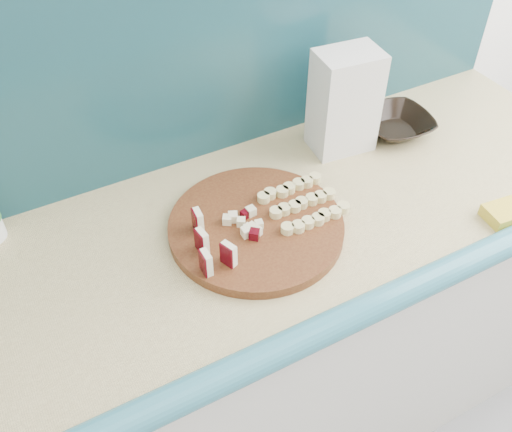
{
  "coord_description": "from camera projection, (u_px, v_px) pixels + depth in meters",
  "views": [
    {
      "loc": [
        -0.11,
        0.73,
        1.78
      ],
      "look_at": [
        0.3,
        1.48,
        0.95
      ],
      "focal_mm": 40.0,
      "sensor_mm": 36.0,
      "label": 1
    }
  ],
  "objects": [
    {
      "name": "banana_slices",
      "position": [
        302.0,
        203.0,
        1.24
      ],
      "size": [
        0.16,
        0.14,
        0.02
      ],
      "color": "#DBCD86",
      "rests_on": "cutting_board"
    },
    {
      "name": "backsplash",
      "position": [
        101.0,
        85.0,
        1.17
      ],
      "size": [
        2.2,
        0.02,
        0.5
      ],
      "primitive_type": "cube",
      "color": "teal",
      "rests_on": "kitchen_counter"
    },
    {
      "name": "apple_chunks",
      "position": [
        246.0,
        223.0,
        1.19
      ],
      "size": [
        0.05,
        0.06,
        0.02
      ],
      "color": "#FDF6CA",
      "rests_on": "cutting_board"
    },
    {
      "name": "cutting_board",
      "position": [
        256.0,
        227.0,
        1.21
      ],
      "size": [
        0.38,
        0.38,
        0.02
      ],
      "primitive_type": "cylinder",
      "rotation": [
        0.0,
        0.0,
        -0.01
      ],
      "color": "#431C0E",
      "rests_on": "kitchen_counter"
    },
    {
      "name": "brown_bowl",
      "position": [
        396.0,
        124.0,
        1.47
      ],
      "size": [
        0.2,
        0.2,
        0.04
      ],
      "primitive_type": "imported",
      "rotation": [
        0.0,
        0.0,
        -0.1
      ],
      "color": "black",
      "rests_on": "kitchen_counter"
    },
    {
      "name": "apple_wedges",
      "position": [
        208.0,
        244.0,
        1.12
      ],
      "size": [
        0.06,
        0.14,
        0.05
      ],
      "color": "#F9EBC7",
      "rests_on": "cutting_board"
    },
    {
      "name": "kitchen_counter",
      "position": [
        186.0,
        375.0,
        1.48
      ],
      "size": [
        2.2,
        0.63,
        0.91
      ],
      "color": "silver",
      "rests_on": "ground"
    },
    {
      "name": "flour_bag",
      "position": [
        344.0,
        102.0,
        1.35
      ],
      "size": [
        0.16,
        0.12,
        0.25
      ],
      "primitive_type": "cube",
      "rotation": [
        0.0,
        0.0,
        -0.11
      ],
      "color": "silver",
      "rests_on": "kitchen_counter"
    },
    {
      "name": "sponge",
      "position": [
        506.0,
        213.0,
        1.24
      ],
      "size": [
        0.1,
        0.08,
        0.03
      ],
      "primitive_type": "cube",
      "rotation": [
        0.0,
        0.0,
        -0.11
      ],
      "color": "gold",
      "rests_on": "kitchen_counter"
    }
  ]
}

